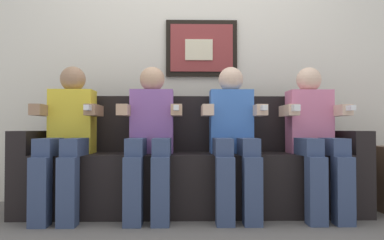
{
  "coord_description": "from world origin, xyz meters",
  "views": [
    {
      "loc": [
        -0.06,
        -2.6,
        0.64
      ],
      "look_at": [
        0.0,
        0.15,
        0.7
      ],
      "focal_mm": 35.24,
      "sensor_mm": 36.0,
      "label": 1
    }
  ],
  "objects_px": {
    "person_left_center": "(151,133)",
    "person_right_center": "(233,133)",
    "person_rightmost": "(315,133)",
    "person_leftmost": "(68,133)",
    "couch": "(192,170)"
  },
  "relations": [
    {
      "from": "person_left_center",
      "to": "person_right_center",
      "type": "bearing_deg",
      "value": 0.0
    },
    {
      "from": "person_left_center",
      "to": "person_right_center",
      "type": "xyz_separation_m",
      "value": [
        0.6,
        0.0,
        0.0
      ]
    },
    {
      "from": "person_left_center",
      "to": "person_rightmost",
      "type": "height_order",
      "value": "same"
    },
    {
      "from": "person_leftmost",
      "to": "person_left_center",
      "type": "bearing_deg",
      "value": 0.0
    },
    {
      "from": "couch",
      "to": "person_left_center",
      "type": "distance_m",
      "value": 0.45
    },
    {
      "from": "couch",
      "to": "person_leftmost",
      "type": "bearing_deg",
      "value": -169.44
    },
    {
      "from": "couch",
      "to": "person_right_center",
      "type": "distance_m",
      "value": 0.45
    },
    {
      "from": "person_left_center",
      "to": "couch",
      "type": "bearing_deg",
      "value": 29.23
    },
    {
      "from": "person_leftmost",
      "to": "person_rightmost",
      "type": "height_order",
      "value": "same"
    },
    {
      "from": "person_right_center",
      "to": "person_rightmost",
      "type": "distance_m",
      "value": 0.6
    },
    {
      "from": "person_right_center",
      "to": "person_rightmost",
      "type": "xyz_separation_m",
      "value": [
        0.6,
        -0.0,
        0.0
      ]
    },
    {
      "from": "person_left_center",
      "to": "person_right_center",
      "type": "distance_m",
      "value": 0.6
    },
    {
      "from": "person_leftmost",
      "to": "person_left_center",
      "type": "distance_m",
      "value": 0.6
    },
    {
      "from": "person_rightmost",
      "to": "person_leftmost",
      "type": "bearing_deg",
      "value": 179.99
    },
    {
      "from": "person_left_center",
      "to": "person_rightmost",
      "type": "distance_m",
      "value": 1.21
    }
  ]
}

